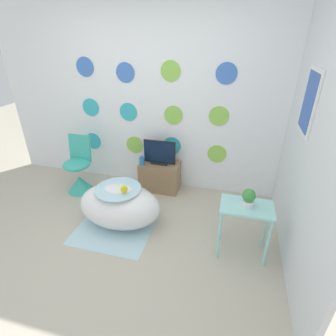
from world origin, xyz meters
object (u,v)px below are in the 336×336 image
object	(u,v)px
tv	(160,153)
vase	(142,161)
bathtub	(120,205)
potted_plant_left	(249,198)
chair	(79,174)

from	to	relation	value
tv	vase	xyz separation A→B (m)	(-0.23, -0.11, -0.10)
bathtub	potted_plant_left	bearing A→B (deg)	-4.80
chair	potted_plant_left	xyz separation A→B (m)	(2.32, -0.66, 0.42)
chair	vase	xyz separation A→B (m)	(0.90, 0.23, 0.22)
bathtub	potted_plant_left	distance (m)	1.51
bathtub	tv	bearing A→B (deg)	74.39
bathtub	vase	bearing A→B (deg)	88.80
tv	potted_plant_left	bearing A→B (deg)	-40.06
potted_plant_left	bathtub	bearing A→B (deg)	175.20
bathtub	chair	distance (m)	1.04
bathtub	vase	world-z (taller)	vase
bathtub	chair	size ratio (longest dim) A/B	1.20
bathtub	chair	bearing A→B (deg)	148.40
chair	tv	bearing A→B (deg)	16.56
vase	potted_plant_left	xyz separation A→B (m)	(1.42, -0.89, 0.21)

